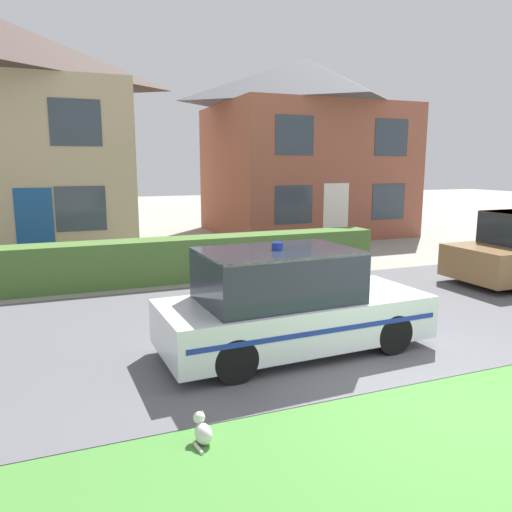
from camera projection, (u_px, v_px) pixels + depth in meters
ground_plane at (449, 410)px, 5.66m from camera, size 80.00×80.00×0.00m
road_strip at (302, 318)px, 9.01m from camera, size 28.00×5.98×0.01m
lawn_verge at (481, 429)px, 5.23m from camera, size 28.00×2.29×0.01m
garden_hedge at (201, 258)px, 12.09m from camera, size 9.15×0.83×1.02m
police_car at (289, 303)px, 7.29m from camera, size 4.04×1.74×1.64m
cat at (202, 431)px, 4.97m from camera, size 0.20×0.36×0.31m
house_left at (6, 135)px, 15.82m from camera, size 7.66×5.74×7.19m
house_right at (305, 146)px, 19.98m from camera, size 7.37×6.34×6.83m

